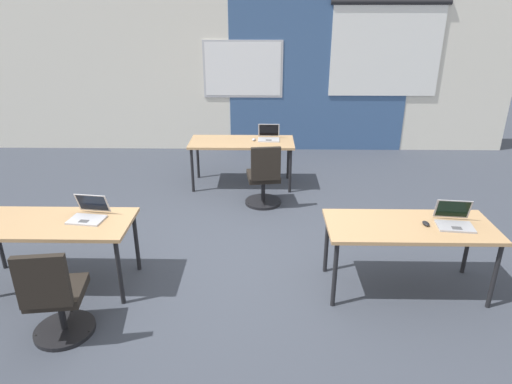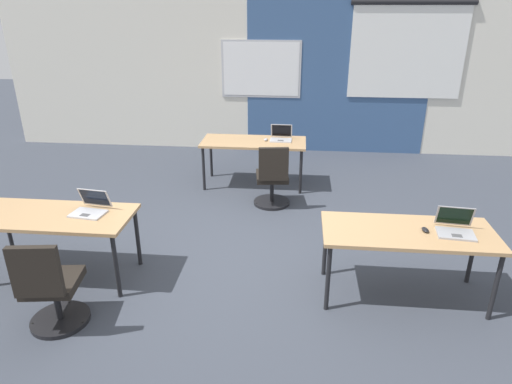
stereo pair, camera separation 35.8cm
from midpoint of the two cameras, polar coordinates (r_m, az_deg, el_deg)
name	(u,v)px [view 2 (the right image)]	position (r m, az deg, el deg)	size (l,w,h in m)	color
ground_plane	(234,255)	(5.24, -0.81, -7.99)	(24.00, 24.00, 0.00)	#383D47
back_wall_assembly	(268,76)	(8.77, 2.71, 14.47)	(10.00, 0.27, 2.80)	silver
desk_near_left	(53,220)	(4.92, -22.44, -3.31)	(1.60, 0.70, 0.72)	tan
desk_near_right	(408,236)	(4.54, 20.87, -5.29)	(1.60, 0.70, 0.72)	tan
desk_far_center	(254,145)	(6.99, 1.18, 6.00)	(1.60, 0.70, 0.72)	tan
laptop_near_right_end	(455,227)	(4.62, 25.99, -4.11)	(0.36, 0.34, 0.23)	#9E9EA3
mouse_near_right_end	(425,230)	(4.54, 22.79, -4.48)	(0.07, 0.11, 0.03)	black
laptop_far_right	(281,137)	(7.03, 4.66, 6.97)	(0.33, 0.31, 0.23)	#B7B7BC
mouse_far_right	(266,140)	(6.99, 2.72, 6.64)	(0.07, 0.11, 0.03)	#B2B2B7
chair_far_right	(272,181)	(6.32, 3.71, 1.37)	(0.52, 0.56, 0.92)	black
laptop_near_left_inner	(90,208)	(4.79, -18.26, -1.97)	(0.37, 0.36, 0.22)	#B7B7BC
chair_near_left_inner	(51,291)	(4.29, -22.37, -11.62)	(0.52, 0.56, 0.92)	black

